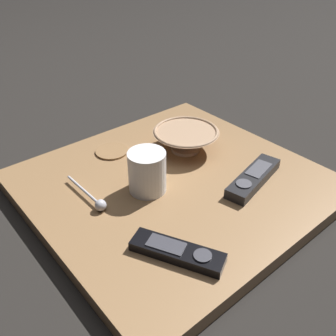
{
  "coord_description": "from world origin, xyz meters",
  "views": [
    {
      "loc": [
        0.52,
        -0.46,
        0.53
      ],
      "look_at": [
        -0.02,
        -0.0,
        0.05
      ],
      "focal_mm": 39.52,
      "sensor_mm": 36.0,
      "label": 1
    }
  ],
  "objects_px": {
    "coffee_mug": "(147,172)",
    "teaspoon": "(96,201)",
    "tv_remote_far": "(253,178)",
    "drink_coaster": "(112,151)",
    "cereal_bowl": "(186,138)",
    "tv_remote_near": "(177,252)"
  },
  "relations": [
    {
      "from": "coffee_mug",
      "to": "teaspoon",
      "type": "xyz_separation_m",
      "value": [
        -0.02,
        -0.12,
        -0.03
      ]
    },
    {
      "from": "teaspoon",
      "to": "tv_remote_far",
      "type": "distance_m",
      "value": 0.35
    },
    {
      "from": "tv_remote_far",
      "to": "drink_coaster",
      "type": "distance_m",
      "value": 0.36
    },
    {
      "from": "cereal_bowl",
      "to": "teaspoon",
      "type": "relative_size",
      "value": 1.16
    },
    {
      "from": "tv_remote_near",
      "to": "tv_remote_far",
      "type": "bearing_deg",
      "value": 101.2
    },
    {
      "from": "coffee_mug",
      "to": "drink_coaster",
      "type": "bearing_deg",
      "value": 172.01
    },
    {
      "from": "tv_remote_far",
      "to": "coffee_mug",
      "type": "bearing_deg",
      "value": -124.0
    },
    {
      "from": "cereal_bowl",
      "to": "tv_remote_far",
      "type": "height_order",
      "value": "cereal_bowl"
    },
    {
      "from": "coffee_mug",
      "to": "teaspoon",
      "type": "distance_m",
      "value": 0.12
    },
    {
      "from": "cereal_bowl",
      "to": "teaspoon",
      "type": "xyz_separation_m",
      "value": [
        0.05,
        -0.3,
        -0.02
      ]
    },
    {
      "from": "teaspoon",
      "to": "coffee_mug",
      "type": "bearing_deg",
      "value": 78.87
    },
    {
      "from": "cereal_bowl",
      "to": "tv_remote_far",
      "type": "relative_size",
      "value": 0.89
    },
    {
      "from": "tv_remote_near",
      "to": "drink_coaster",
      "type": "xyz_separation_m",
      "value": [
        -0.37,
        0.11,
        -0.01
      ]
    },
    {
      "from": "cereal_bowl",
      "to": "coffee_mug",
      "type": "relative_size",
      "value": 1.8
    },
    {
      "from": "tv_remote_near",
      "to": "drink_coaster",
      "type": "height_order",
      "value": "tv_remote_near"
    },
    {
      "from": "teaspoon",
      "to": "tv_remote_far",
      "type": "bearing_deg",
      "value": 63.55
    },
    {
      "from": "cereal_bowl",
      "to": "tv_remote_near",
      "type": "distance_m",
      "value": 0.37
    },
    {
      "from": "coffee_mug",
      "to": "drink_coaster",
      "type": "height_order",
      "value": "coffee_mug"
    },
    {
      "from": "cereal_bowl",
      "to": "coffee_mug",
      "type": "distance_m",
      "value": 0.19
    },
    {
      "from": "tv_remote_near",
      "to": "teaspoon",
      "type": "bearing_deg",
      "value": -169.98
    },
    {
      "from": "coffee_mug",
      "to": "teaspoon",
      "type": "bearing_deg",
      "value": -101.13
    },
    {
      "from": "cereal_bowl",
      "to": "tv_remote_near",
      "type": "height_order",
      "value": "cereal_bowl"
    }
  ]
}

